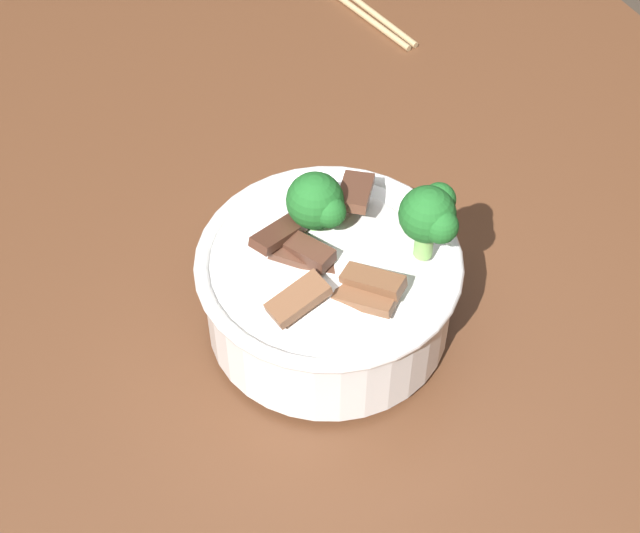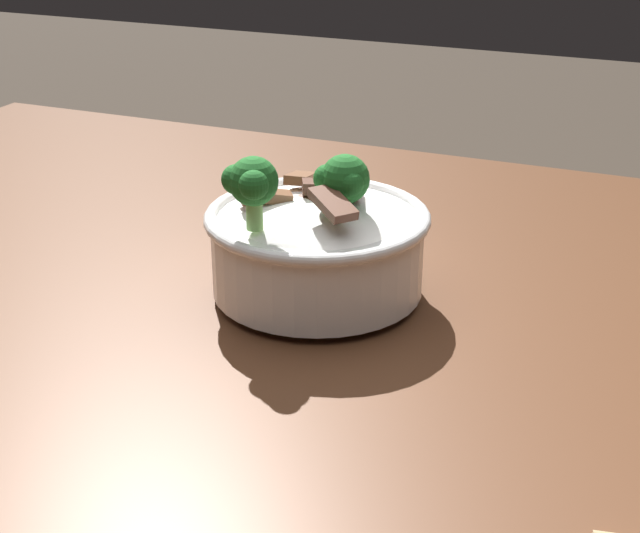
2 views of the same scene
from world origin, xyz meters
TOP-DOWN VIEW (x-y plane):
  - dining_table at (0.00, 0.00)m, footprint 1.49×1.01m
  - rice_bowl at (-0.02, -0.02)m, footprint 0.21×0.21m

SIDE VIEW (x-z plane):
  - dining_table at x=0.00m, z-range 0.27..1.04m
  - rice_bowl at x=-0.02m, z-range 0.75..0.91m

